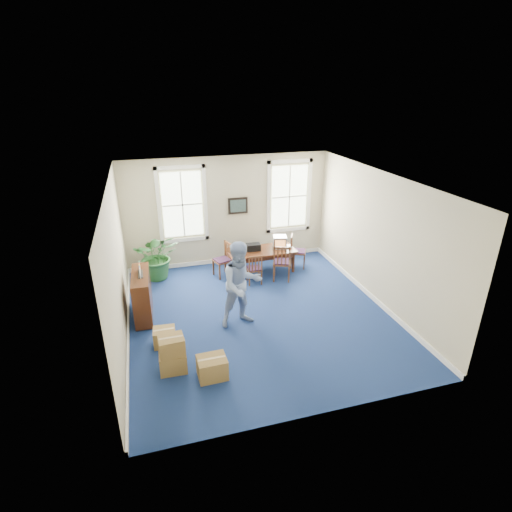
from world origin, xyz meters
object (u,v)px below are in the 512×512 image
object	(u,v)px
potted_plant	(157,256)
conference_table	(261,261)
man	(241,285)
crt_tv	(280,242)
chair_near_left	(254,268)
cardboard_boxes	(182,348)
credenza	(142,296)

from	to	relation	value
potted_plant	conference_table	bearing A→B (deg)	-7.38
conference_table	man	bearing A→B (deg)	-117.00
crt_tv	man	size ratio (longest dim) A/B	0.21
chair_near_left	cardboard_boxes	world-z (taller)	chair_near_left
crt_tv	man	world-z (taller)	man
cardboard_boxes	chair_near_left	bearing A→B (deg)	52.68
conference_table	cardboard_boxes	bearing A→B (deg)	-127.59
conference_table	chair_near_left	distance (m)	0.78
crt_tv	man	distance (m)	3.14
man	cardboard_boxes	xyz separation A→B (m)	(-1.46, -1.12, -0.60)
conference_table	cardboard_boxes	world-z (taller)	cardboard_boxes
credenza	man	bearing A→B (deg)	-22.17
potted_plant	man	bearing A→B (deg)	-60.22
cardboard_boxes	crt_tv	bearing A→B (deg)	48.68
credenza	cardboard_boxes	world-z (taller)	credenza
conference_table	potted_plant	xyz separation A→B (m)	(-2.88, 0.37, 0.34)
conference_table	man	world-z (taller)	man
cardboard_boxes	man	bearing A→B (deg)	37.45
man	potted_plant	bearing A→B (deg)	111.36
man	cardboard_boxes	bearing A→B (deg)	-150.98
chair_near_left	cardboard_boxes	bearing A→B (deg)	57.08
crt_tv	man	xyz separation A→B (m)	(-1.79, -2.58, 0.15)
conference_table	credenza	distance (m)	3.70
cardboard_boxes	potted_plant	bearing A→B (deg)	92.90
man	credenza	size ratio (longest dim) A/B	1.47
man	cardboard_boxes	distance (m)	1.93
credenza	chair_near_left	bearing A→B (deg)	19.30
potted_plant	cardboard_boxes	bearing A→B (deg)	-87.10
conference_table	man	xyz separation A→B (m)	(-1.22, -2.53, 0.66)
potted_plant	cardboard_boxes	size ratio (longest dim) A/B	0.99
credenza	crt_tv	bearing A→B (deg)	24.50
conference_table	man	distance (m)	2.88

